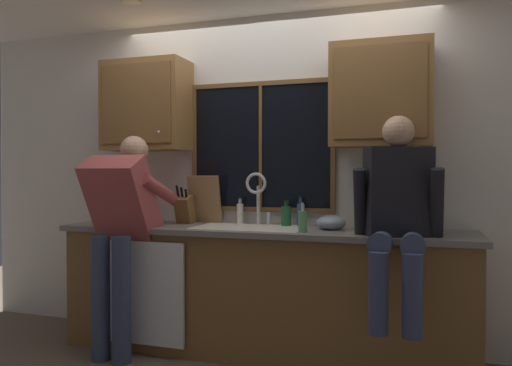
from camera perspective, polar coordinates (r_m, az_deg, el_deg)
The scene contains 24 objects.
back_wall at distance 3.91m, azimuth 2.07°, elevation 0.53°, with size 5.33×0.12×2.55m, color silver.
ceiling_downlight_left at distance 3.85m, azimuth -14.30°, elevation 19.69°, with size 0.14×0.14×0.01m, color #FFEAB2.
window_glass at distance 3.87m, azimuth 0.59°, elevation 4.23°, with size 1.10×0.02×0.95m, color black.
window_frame_top at distance 3.92m, azimuth 0.55°, elevation 11.45°, with size 1.17×0.02×0.04m, color brown.
window_frame_bottom at distance 3.86m, azimuth 0.55°, elevation -3.07°, with size 1.17×0.02×0.04m, color brown.
window_frame_left at distance 4.06m, azimuth -7.14°, elevation 4.08°, with size 0.04×0.02×0.95m, color brown.
window_frame_right at distance 3.73m, azimuth 8.93°, elevation 4.33°, with size 0.04×0.02×0.95m, color brown.
window_mullion_center at distance 3.86m, azimuth 0.54°, elevation 4.24°, with size 0.02×0.02×0.95m, color brown.
lower_cabinet_run at distance 3.68m, azimuth 0.56°, elevation -12.65°, with size 2.93×0.58×0.88m, color brown.
countertop at distance 3.57m, azimuth 0.46°, elevation -5.55°, with size 2.99×0.62×0.04m, color slate.
dishwasher_front at distance 3.69m, azimuth -12.66°, elevation -12.35°, with size 0.60×0.02×0.74m, color white.
upper_cabinet_left at distance 4.12m, azimuth -12.59°, elevation 8.69°, with size 0.69×0.36×0.72m.
upper_cabinet_right at distance 3.58m, azimuth 14.28°, elevation 9.84°, with size 0.69×0.36×0.72m.
sink at distance 3.62m, azimuth -0.78°, elevation -6.71°, with size 0.80×0.46×0.21m.
faucet at distance 3.76m, azimuth 0.20°, elevation -1.04°, with size 0.18×0.09×0.40m.
person_standing at distance 3.67m, azimuth -15.43°, elevation -4.24°, with size 0.53×0.67×1.60m.
person_sitting_on_counter at distance 3.14m, azimuth 16.08°, elevation -2.79°, with size 0.54×0.66×1.26m.
knife_block at distance 3.91m, azimuth -8.25°, elevation -3.09°, with size 0.12×0.18×0.32m.
cutting_board at distance 3.95m, azimuth -5.98°, elevation -1.89°, with size 0.26×0.02×0.38m, color #997047.
mixing_bowl at distance 3.51m, azimuth 8.67°, elevation -4.58°, with size 0.21×0.21×0.10m, color #8C99A8.
soap_dispenser at distance 3.31m, azimuth 5.45°, elevation -4.41°, with size 0.06×0.07×0.20m.
bottle_green_glass at distance 3.72m, azimuth 5.17°, elevation -3.59°, with size 0.05×0.05×0.22m.
bottle_tall_clear at distance 3.70m, azimuth 3.52°, elevation -3.76°, with size 0.08×0.08×0.20m.
bottle_amber_small at distance 3.87m, azimuth -1.86°, elevation -3.48°, with size 0.05×0.05×0.21m.
Camera 1 is at (1.05, -3.70, 1.32)m, focal length 34.50 mm.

